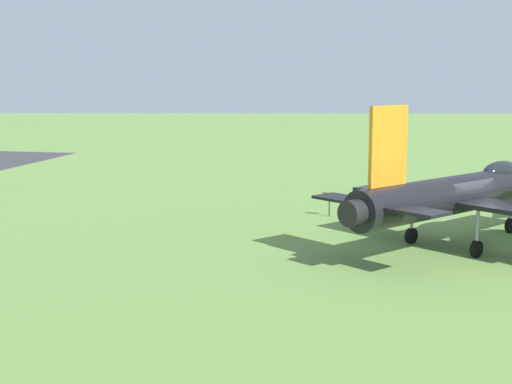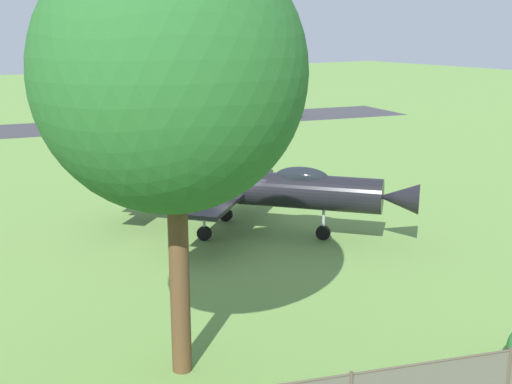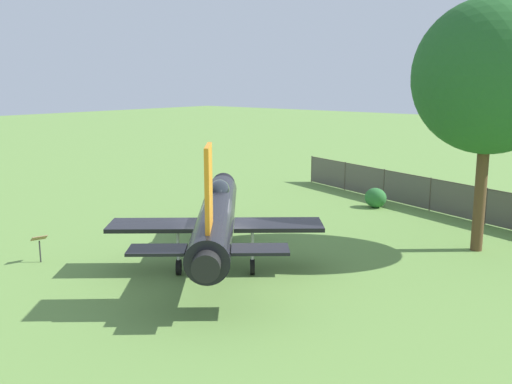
{
  "view_description": "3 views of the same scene",
  "coord_description": "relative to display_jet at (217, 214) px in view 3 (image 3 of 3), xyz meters",
  "views": [
    {
      "loc": [
        -26.84,
        7.55,
        6.27
      ],
      "look_at": [
        3.31,
        7.71,
        1.5
      ],
      "focal_mm": 51.33,
      "sensor_mm": 36.0,
      "label": 1
    },
    {
      "loc": [
        -13.83,
        -22.24,
        8.52
      ],
      "look_at": [
        0.88,
        0.22,
        1.61
      ],
      "focal_mm": 45.45,
      "sensor_mm": 36.0,
      "label": 2
    },
    {
      "loc": [
        -15.39,
        15.85,
        7.34
      ],
      "look_at": [
        -0.88,
        -1.38,
        2.89
      ],
      "focal_mm": 40.19,
      "sensor_mm": 36.0,
      "label": 3
    }
  ],
  "objects": [
    {
      "name": "perimeter_fence",
      "position": [
        -6.19,
        -13.42,
        -1.03
      ],
      "size": [
        27.89,
        8.98,
        1.9
      ],
      "rotation": [
        0.0,
        0.0,
        5.97
      ],
      "color": "#4C4238",
      "rests_on": "ground_plane"
    },
    {
      "name": "display_jet",
      "position": [
        0.0,
        0.0,
        0.0
      ],
      "size": [
        10.67,
        11.58,
        5.34
      ],
      "rotation": [
        0.0,
        0.0,
        5.43
      ],
      "color": "black",
      "rests_on": "ground_plane"
    },
    {
      "name": "shade_tree",
      "position": [
        -7.48,
        -8.51,
        5.4
      ],
      "size": [
        6.44,
        5.65,
        10.68
      ],
      "color": "brown",
      "rests_on": "ground_plane"
    },
    {
      "name": "ground_plane",
      "position": [
        -0.22,
        0.26,
        -2.03
      ],
      "size": [
        200.0,
        200.0,
        0.0
      ],
      "primitive_type": "plane",
      "color": "#668E42"
    },
    {
      "name": "info_plaque",
      "position": [
        5.53,
        4.66,
        -1.18
      ],
      "size": [
        0.53,
        0.68,
        1.14
      ],
      "color": "#333333",
      "rests_on": "ground_plane"
    },
    {
      "name": "shrub_near_fence",
      "position": [
        0.03,
        -13.27,
        -1.46
      ],
      "size": [
        1.31,
        1.05,
        1.15
      ],
      "color": "#2D7033",
      "rests_on": "ground_plane"
    }
  ]
}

